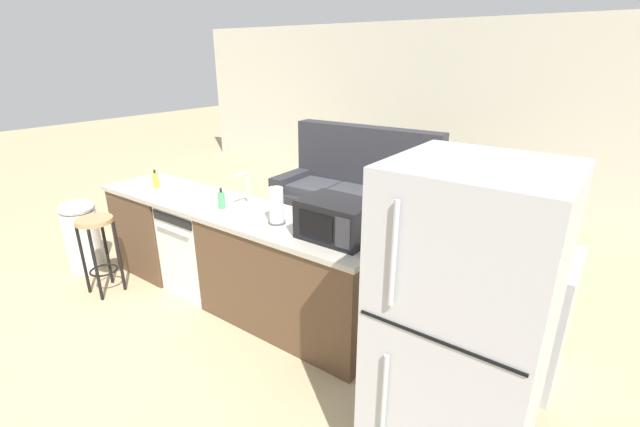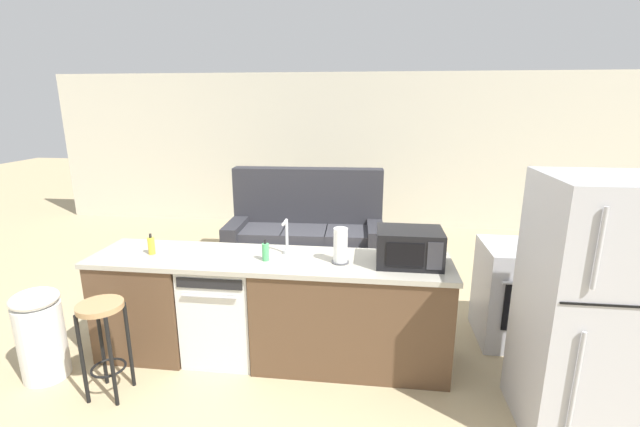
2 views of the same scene
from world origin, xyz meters
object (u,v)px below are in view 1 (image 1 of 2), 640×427
at_px(soap_bottle, 222,200).
at_px(couch, 357,197).
at_px(trash_bin, 82,234).
at_px(dish_soap_bottle, 156,180).
at_px(stove_range, 507,307).
at_px(refrigerator, 460,338).
at_px(kettle, 551,238).
at_px(microwave, 337,219).
at_px(dishwasher, 203,246).
at_px(paper_towel_roll, 276,206).
at_px(bar_stool, 98,239).

height_order(soap_bottle, couch, couch).
bearing_deg(trash_bin, soap_bottle, 14.22).
bearing_deg(dish_soap_bottle, couch, 66.62).
bearing_deg(stove_range, trash_bin, -165.14).
height_order(stove_range, refrigerator, refrigerator).
relative_size(stove_range, couch, 0.44).
relative_size(kettle, trash_bin, 0.28).
bearing_deg(microwave, dish_soap_bottle, -179.26).
bearing_deg(trash_bin, couch, 57.71).
xyz_separation_m(kettle, couch, (-2.40, 1.50, -0.59)).
bearing_deg(couch, dishwasher, -99.58).
bearing_deg(dishwasher, paper_towel_roll, -2.00).
xyz_separation_m(microwave, couch, (-1.15, 2.18, -0.65)).
bearing_deg(refrigerator, trash_bin, 179.15).
bearing_deg(refrigerator, kettle, 82.17).
relative_size(dish_soap_bottle, bar_stool, 0.24).
relative_size(paper_towel_roll, soap_bottle, 1.60).
height_order(kettle, couch, couch).
xyz_separation_m(stove_range, dish_soap_bottle, (-3.19, -0.58, 0.52)).
distance_m(dishwasher, refrigerator, 2.69).
xyz_separation_m(paper_towel_roll, bar_stool, (-1.67, -0.60, -0.50)).
bearing_deg(bar_stool, stove_range, 19.79).
relative_size(soap_bottle, kettle, 0.86).
distance_m(microwave, soap_bottle, 1.13).
distance_m(refrigerator, bar_stool, 3.30).
height_order(refrigerator, couch, refrigerator).
xyz_separation_m(bar_stool, trash_bin, (-0.64, 0.14, -0.16)).
bearing_deg(couch, dish_soap_bottle, -113.38).
height_order(dish_soap_bottle, bar_stool, dish_soap_bottle).
height_order(paper_towel_roll, bar_stool, paper_towel_roll).
distance_m(bar_stool, couch, 3.00).
relative_size(dishwasher, paper_towel_roll, 2.98).
bearing_deg(kettle, trash_bin, -164.03).
bearing_deg(bar_stool, refrigerator, 1.44).
height_order(bar_stool, trash_bin, same).
bearing_deg(stove_range, kettle, 37.71).
bearing_deg(refrigerator, stove_range, 89.99).
height_order(paper_towel_roll, soap_bottle, paper_towel_roll).
distance_m(dishwasher, paper_towel_roll, 1.16).
relative_size(stove_range, bar_stool, 1.22).
bearing_deg(kettle, soap_bottle, -162.79).
bearing_deg(bar_stool, paper_towel_roll, 19.74).
height_order(paper_towel_roll, couch, couch).
xyz_separation_m(soap_bottle, bar_stool, (-1.07, -0.57, -0.44)).
bearing_deg(soap_bottle, couch, 90.56).
xyz_separation_m(refrigerator, microwave, (-1.08, 0.55, 0.18)).
distance_m(refrigerator, soap_bottle, 2.27).
bearing_deg(stove_range, microwave, -153.12).
relative_size(refrigerator, trash_bin, 2.31).
distance_m(stove_range, trash_bin, 4.06).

